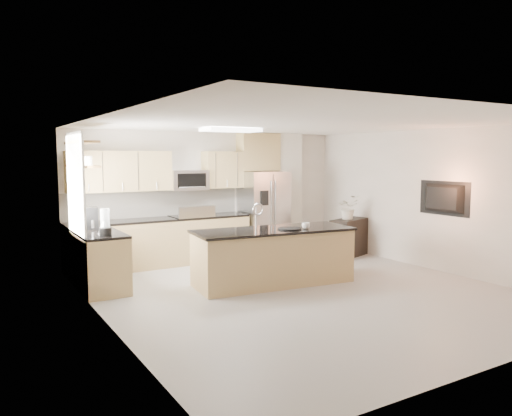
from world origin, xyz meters
TOP-DOWN VIEW (x-y plane):
  - floor at (0.00, 0.00)m, footprint 6.50×6.50m
  - ceiling at (0.00, 0.00)m, footprint 6.00×6.50m
  - wall_back at (0.00, 3.25)m, footprint 6.00×0.02m
  - wall_front at (0.00, -3.25)m, footprint 6.00×0.02m
  - wall_left at (-3.00, 0.00)m, footprint 0.02×6.50m
  - wall_right at (3.00, 0.00)m, footprint 0.02×6.50m
  - back_counter at (-1.23, 2.93)m, footprint 3.55×0.66m
  - left_counter at (-2.67, 1.85)m, footprint 0.66×1.50m
  - range at (-0.60, 2.92)m, footprint 0.76×0.64m
  - upper_cabinets at (-1.30, 3.09)m, footprint 3.50×0.33m
  - microwave at (-0.60, 3.04)m, footprint 0.76×0.40m
  - refrigerator at (1.06, 2.87)m, footprint 0.92×0.78m
  - partition_column at (1.82, 3.10)m, footprint 0.60×0.30m
  - window at (-2.98, 1.85)m, footprint 0.04×1.15m
  - shelf_lower at (-2.85, 1.95)m, footprint 0.30×1.20m
  - shelf_upper at (-2.85, 1.95)m, footprint 0.30×1.20m
  - ceiling_fixture at (-0.40, 1.60)m, footprint 1.00×0.50m
  - island at (-0.12, 0.66)m, footprint 2.74×1.25m
  - credenza at (2.52, 1.78)m, footprint 1.06×0.72m
  - cup at (0.34, 0.38)m, footprint 0.16×0.16m
  - platter at (0.08, 0.49)m, footprint 0.50×0.50m
  - blender at (-2.68, 1.33)m, footprint 0.18×0.18m
  - kettle at (-2.62, 1.63)m, footprint 0.19×0.19m
  - coffee_maker at (-2.69, 2.14)m, footprint 0.22×0.26m
  - bowl at (-2.85, 2.29)m, footprint 0.42×0.42m
  - flower_vase at (2.46, 1.78)m, footprint 0.71×0.62m
  - television at (2.91, -0.20)m, footprint 0.14×1.08m

SIDE VIEW (x-z plane):
  - floor at x=0.00m, z-range 0.00..0.00m
  - credenza at x=2.52m, z-range 0.00..0.79m
  - left_counter at x=-2.67m, z-range 0.00..0.92m
  - island at x=-0.12m, z-range -0.21..1.13m
  - back_counter at x=-1.23m, z-range -0.25..1.19m
  - range at x=-0.60m, z-range -0.10..1.04m
  - refrigerator at x=1.06m, z-range 0.00..1.78m
  - platter at x=0.08m, z-range 0.92..0.94m
  - cup at x=0.34m, z-range 0.92..1.02m
  - kettle at x=-2.62m, z-range 0.91..1.14m
  - coffee_maker at x=-2.69m, z-range 0.91..1.28m
  - blender at x=-2.68m, z-range 0.89..1.31m
  - flower_vase at x=2.46m, z-range 0.79..1.55m
  - wall_back at x=0.00m, z-range 0.00..2.60m
  - wall_front at x=0.00m, z-range 0.00..2.60m
  - wall_left at x=-3.00m, z-range 0.00..2.60m
  - wall_right at x=3.00m, z-range 0.00..2.60m
  - partition_column at x=1.82m, z-range 0.00..2.60m
  - television at x=2.91m, z-range 1.04..1.66m
  - microwave at x=-0.60m, z-range 1.43..1.83m
  - window at x=-2.98m, z-range 0.83..2.47m
  - upper_cabinets at x=-1.30m, z-range 1.45..2.20m
  - shelf_lower at x=-2.85m, z-range 1.93..1.97m
  - shelf_upper at x=-2.85m, z-range 2.30..2.34m
  - bowl at x=-2.85m, z-range 2.34..2.42m
  - ceiling_fixture at x=-0.40m, z-range 2.53..2.59m
  - ceiling at x=0.00m, z-range 2.59..2.61m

